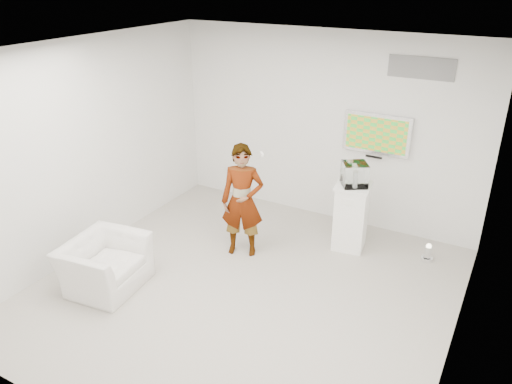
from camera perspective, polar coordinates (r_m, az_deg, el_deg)
room at (r=5.82m, az=-1.44°, el=1.03°), size 5.01×5.01×3.00m
tv at (r=7.63m, az=13.66°, el=6.49°), size 1.00×0.08×0.60m
logo_decal at (r=7.32m, az=18.37°, el=13.31°), size 0.90×0.02×0.30m
person at (r=6.96m, az=-1.56°, el=-1.02°), size 0.70×0.58×1.64m
armchair at (r=6.75m, az=-16.92°, el=-7.90°), size 0.98×1.09×0.65m
pedestal at (r=7.37m, az=10.78°, el=-2.78°), size 0.55×0.55×0.99m
floor_uplight at (r=7.48m, az=19.04°, el=-6.58°), size 0.21×0.21×0.26m
vitrine at (r=7.09m, az=11.19°, el=1.99°), size 0.46×0.46×0.33m
console at (r=7.11m, az=11.16°, el=1.64°), size 0.13×0.18×0.24m
wii_remote at (r=6.81m, az=0.67°, el=4.38°), size 0.11×0.12×0.03m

